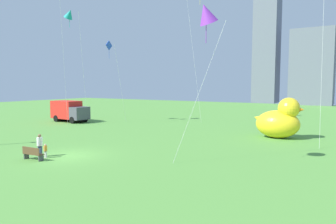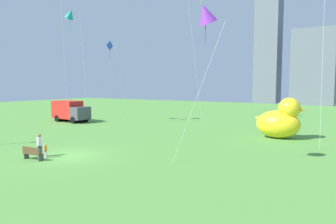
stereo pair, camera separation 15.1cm
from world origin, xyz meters
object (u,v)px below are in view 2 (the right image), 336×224
at_px(park_bench, 32,153).
at_px(person_adult, 40,144).
at_px(person_child, 45,150).
at_px(kite_teal, 70,14).
at_px(kite_purple, 206,14).
at_px(kite_yellow, 200,0).
at_px(kite_blue, 111,49).
at_px(box_truck, 70,111).
at_px(giant_inflatable_duck, 280,121).

relative_size(park_bench, person_adult, 1.01).
relative_size(person_adult, person_child, 1.63).
bearing_deg(kite_teal, kite_purple, -25.12).
height_order(kite_yellow, kite_blue, kite_yellow).
xyz_separation_m(park_bench, person_child, (0.24, 0.86, 0.08)).
bearing_deg(kite_purple, park_bench, -160.24).
distance_m(person_child, kite_purple, 14.12).
bearing_deg(person_child, kite_yellow, 90.59).
bearing_deg(person_adult, person_child, -1.69).
height_order(kite_blue, kite_purple, kite_blue).
height_order(person_adult, person_child, person_adult).
height_order(kite_teal, kite_purple, kite_teal).
xyz_separation_m(person_adult, kite_yellow, (0.36, 25.34, 15.62)).
relative_size(kite_yellow, kite_purple, 1.84).
height_order(person_adult, kite_teal, kite_teal).
distance_m(box_truck, kite_yellow, 23.32).
bearing_deg(giant_inflatable_duck, kite_yellow, 145.79).
bearing_deg(person_child, giant_inflatable_duck, 53.80).
height_order(person_child, kite_teal, kite_teal).
bearing_deg(kite_purple, person_adult, -164.91).
relative_size(park_bench, box_truck, 0.28).
bearing_deg(kite_yellow, kite_purple, -63.77).
bearing_deg(box_truck, kite_purple, -25.81).
distance_m(park_bench, kite_blue, 22.44).
distance_m(giant_inflatable_duck, kite_purple, 15.75).
bearing_deg(kite_yellow, kite_teal, -139.20).
distance_m(person_child, giant_inflatable_duck, 20.87).
height_order(park_bench, kite_blue, kite_blue).
xyz_separation_m(person_child, kite_purple, (10.72, 3.08, 8.65)).
bearing_deg(kite_teal, person_child, -47.37).
bearing_deg(park_bench, kite_purple, 19.76).
xyz_separation_m(kite_teal, kite_purple, (23.84, -11.18, -4.77)).
bearing_deg(kite_yellow, giant_inflatable_duck, -34.21).
distance_m(person_adult, kite_teal, 23.02).
distance_m(giant_inflatable_duck, kite_teal, 28.37).
height_order(box_truck, kite_blue, kite_blue).
bearing_deg(kite_blue, giant_inflatable_duck, -1.69).
bearing_deg(person_adult, giant_inflatable_duck, 52.41).
bearing_deg(box_truck, kite_teal, -33.40).
height_order(person_adult, box_truck, box_truck).
relative_size(person_adult, kite_teal, 0.11).
distance_m(kite_yellow, kite_teal, 17.18).
xyz_separation_m(park_bench, kite_teal, (-12.89, 15.12, 13.50)).
xyz_separation_m(person_adult, person_child, (0.62, -0.02, -0.35)).
xyz_separation_m(giant_inflatable_duck, kite_teal, (-25.43, -2.56, 12.32)).
bearing_deg(person_child, park_bench, -105.61).
bearing_deg(giant_inflatable_duck, kite_purple, -96.60).
bearing_deg(kite_teal, park_bench, -49.56).
height_order(giant_inflatable_duck, kite_yellow, kite_yellow).
height_order(person_child, giant_inflatable_duck, giant_inflatable_duck).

